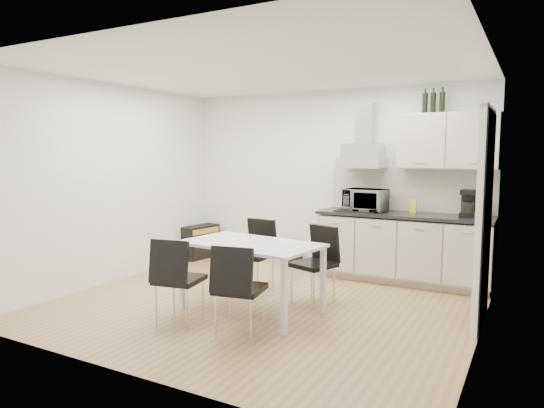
{
  "coord_description": "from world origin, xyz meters",
  "views": [
    {
      "loc": [
        2.64,
        -4.61,
        1.71
      ],
      "look_at": [
        -0.09,
        0.39,
        1.1
      ],
      "focal_mm": 32.0,
      "sensor_mm": 36.0,
      "label": 1
    }
  ],
  "objects_px": {
    "dining_table": "(251,250)",
    "chair_near_right": "(240,290)",
    "chair_near_left": "(180,280)",
    "chair_far_right": "(313,265)",
    "kitchenette": "(407,220)",
    "floor_speaker": "(295,255)",
    "chair_far_left": "(254,256)",
    "guitar_amp": "(200,242)"
  },
  "relations": [
    {
      "from": "dining_table",
      "to": "chair_near_right",
      "type": "distance_m",
      "value": 0.76
    },
    {
      "from": "chair_near_right",
      "to": "guitar_amp",
      "type": "bearing_deg",
      "value": 123.02
    },
    {
      "from": "chair_far_right",
      "to": "guitar_amp",
      "type": "relative_size",
      "value": 1.31
    },
    {
      "from": "kitchenette",
      "to": "floor_speaker",
      "type": "xyz_separation_m",
      "value": [
        -1.71,
        0.17,
        -0.67
      ]
    },
    {
      "from": "chair_far_left",
      "to": "chair_near_left",
      "type": "relative_size",
      "value": 1.0
    },
    {
      "from": "kitchenette",
      "to": "dining_table",
      "type": "bearing_deg",
      "value": -120.93
    },
    {
      "from": "dining_table",
      "to": "chair_far_left",
      "type": "relative_size",
      "value": 1.76
    },
    {
      "from": "chair_near_right",
      "to": "guitar_amp",
      "type": "xyz_separation_m",
      "value": [
        -2.38,
        2.54,
        -0.17
      ]
    },
    {
      "from": "chair_near_left",
      "to": "floor_speaker",
      "type": "relative_size",
      "value": 2.72
    },
    {
      "from": "kitchenette",
      "to": "chair_near_left",
      "type": "bearing_deg",
      "value": -121.24
    },
    {
      "from": "chair_near_right",
      "to": "guitar_amp",
      "type": "relative_size",
      "value": 1.31
    },
    {
      "from": "kitchenette",
      "to": "chair_near_right",
      "type": "height_order",
      "value": "kitchenette"
    },
    {
      "from": "chair_near_right",
      "to": "kitchenette",
      "type": "bearing_deg",
      "value": 61.01
    },
    {
      "from": "chair_far_left",
      "to": "chair_near_right",
      "type": "xyz_separation_m",
      "value": [
        0.65,
        -1.33,
        0.0
      ]
    },
    {
      "from": "chair_near_left",
      "to": "floor_speaker",
      "type": "xyz_separation_m",
      "value": [
        -0.09,
        2.82,
        -0.28
      ]
    },
    {
      "from": "kitchenette",
      "to": "chair_near_right",
      "type": "distance_m",
      "value": 2.83
    },
    {
      "from": "guitar_amp",
      "to": "chair_near_right",
      "type": "bearing_deg",
      "value": -37.72
    },
    {
      "from": "chair_far_right",
      "to": "chair_near_left",
      "type": "distance_m",
      "value": 1.53
    },
    {
      "from": "kitchenette",
      "to": "chair_far_right",
      "type": "distance_m",
      "value": 1.64
    },
    {
      "from": "kitchenette",
      "to": "chair_far_right",
      "type": "xyz_separation_m",
      "value": [
        -0.71,
        -1.43,
        -0.39
      ]
    },
    {
      "from": "kitchenette",
      "to": "guitar_amp",
      "type": "relative_size",
      "value": 3.76
    },
    {
      "from": "chair_near_left",
      "to": "chair_far_right",
      "type": "bearing_deg",
      "value": 43.51
    },
    {
      "from": "chair_far_right",
      "to": "chair_near_right",
      "type": "distance_m",
      "value": 1.24
    },
    {
      "from": "kitchenette",
      "to": "chair_near_left",
      "type": "distance_m",
      "value": 3.13
    },
    {
      "from": "dining_table",
      "to": "chair_near_left",
      "type": "height_order",
      "value": "chair_near_left"
    },
    {
      "from": "chair_near_right",
      "to": "floor_speaker",
      "type": "distance_m",
      "value": 2.94
    },
    {
      "from": "chair_near_left",
      "to": "guitar_amp",
      "type": "bearing_deg",
      "value": 113.24
    },
    {
      "from": "chair_far_left",
      "to": "chair_far_right",
      "type": "xyz_separation_m",
      "value": [
        0.85,
        -0.11,
        0.0
      ]
    },
    {
      "from": "dining_table",
      "to": "chair_far_left",
      "type": "bearing_deg",
      "value": 125.52
    },
    {
      "from": "chair_far_left",
      "to": "dining_table",
      "type": "bearing_deg",
      "value": 121.76
    },
    {
      "from": "dining_table",
      "to": "chair_far_left",
      "type": "distance_m",
      "value": 0.79
    },
    {
      "from": "chair_far_right",
      "to": "chair_near_left",
      "type": "xyz_separation_m",
      "value": [
        -0.91,
        -1.23,
        0.0
      ]
    },
    {
      "from": "chair_far_left",
      "to": "chair_far_right",
      "type": "height_order",
      "value": "same"
    },
    {
      "from": "chair_near_right",
      "to": "floor_speaker",
      "type": "xyz_separation_m",
      "value": [
        -0.8,
        2.81,
        -0.28
      ]
    },
    {
      "from": "dining_table",
      "to": "guitar_amp",
      "type": "xyz_separation_m",
      "value": [
        -2.1,
        1.87,
        -0.41
      ]
    },
    {
      "from": "chair_near_left",
      "to": "chair_near_right",
      "type": "xyz_separation_m",
      "value": [
        0.71,
        0.01,
        0.0
      ]
    },
    {
      "from": "dining_table",
      "to": "floor_speaker",
      "type": "xyz_separation_m",
      "value": [
        -0.52,
        2.15,
        -0.51
      ]
    },
    {
      "from": "chair_far_right",
      "to": "chair_near_right",
      "type": "height_order",
      "value": "same"
    },
    {
      "from": "floor_speaker",
      "to": "chair_near_right",
      "type": "bearing_deg",
      "value": -84.77
    },
    {
      "from": "chair_far_left",
      "to": "chair_far_right",
      "type": "distance_m",
      "value": 0.85
    },
    {
      "from": "kitchenette",
      "to": "chair_near_left",
      "type": "xyz_separation_m",
      "value": [
        -1.61,
        -2.66,
        -0.39
      ]
    },
    {
      "from": "chair_far_right",
      "to": "floor_speaker",
      "type": "height_order",
      "value": "chair_far_right"
    }
  ]
}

